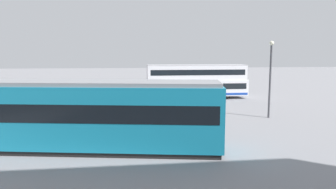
# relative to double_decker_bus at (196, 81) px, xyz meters

# --- Properties ---
(ground_plane) EXTENTS (160.00, 160.00, 0.00)m
(ground_plane) POSITION_rel_double_decker_bus_xyz_m (3.49, 3.23, -1.96)
(ground_plane) COLOR gray
(double_decker_bus) EXTENTS (11.44, 2.75, 3.81)m
(double_decker_bus) POSITION_rel_double_decker_bus_xyz_m (0.00, 0.00, 0.00)
(double_decker_bus) COLOR white
(double_decker_bus) RESTS_ON ground
(tram_yellow) EXTENTS (12.70, 4.75, 3.64)m
(tram_yellow) POSITION_rel_double_decker_bus_xyz_m (8.74, 18.05, -0.07)
(tram_yellow) COLOR teal
(tram_yellow) RESTS_ON ground
(pedestrian_near_railing) EXTENTS (0.43, 0.43, 1.81)m
(pedestrian_near_railing) POSITION_rel_double_decker_bus_xyz_m (5.54, 6.64, -0.91)
(pedestrian_near_railing) COLOR #4C3F2D
(pedestrian_near_railing) RESTS_ON ground
(pedestrian_crossing) EXTENTS (0.44, 0.44, 1.78)m
(pedestrian_crossing) POSITION_rel_double_decker_bus_xyz_m (5.18, 12.58, -0.92)
(pedestrian_crossing) COLOR #33384C
(pedestrian_crossing) RESTS_ON ground
(pedestrian_railing) EXTENTS (6.73, 0.23, 1.08)m
(pedestrian_railing) POSITION_rel_double_decker_bus_xyz_m (4.93, 7.70, -1.22)
(pedestrian_railing) COLOR gray
(pedestrian_railing) RESTS_ON ground
(info_sign) EXTENTS (1.09, 0.19, 2.49)m
(info_sign) POSITION_rel_double_decker_bus_xyz_m (9.01, 7.98, -0.24)
(info_sign) COLOR slate
(info_sign) RESTS_ON ground
(street_lamp) EXTENTS (0.36, 0.36, 6.02)m
(street_lamp) POSITION_rel_double_decker_bus_xyz_m (-3.55, 11.18, 1.61)
(street_lamp) COLOR #4C4C51
(street_lamp) RESTS_ON ground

